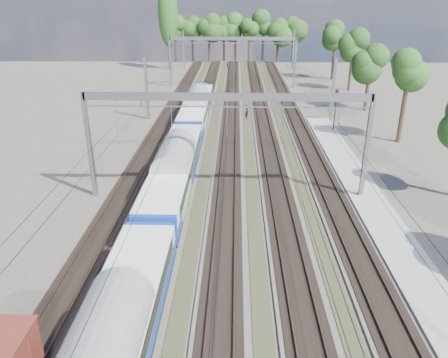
{
  "coord_description": "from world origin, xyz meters",
  "views": [
    {
      "loc": [
        0.71,
        -4.26,
        16.26
      ],
      "look_at": [
        -0.17,
        27.25,
        2.8
      ],
      "focal_mm": 35.0,
      "sensor_mm": 36.0,
      "label": 1
    }
  ],
  "objects_px": {
    "worker": "(247,112)",
    "signal_far": "(336,105)",
    "emu_train": "(174,166)",
    "signal_near": "(228,78)"
  },
  "relations": [
    {
      "from": "emu_train",
      "to": "worker",
      "type": "height_order",
      "value": "emu_train"
    },
    {
      "from": "emu_train",
      "to": "worker",
      "type": "bearing_deg",
      "value": 74.98
    },
    {
      "from": "worker",
      "to": "signal_far",
      "type": "relative_size",
      "value": 0.37
    },
    {
      "from": "signal_near",
      "to": "emu_train",
      "type": "bearing_deg",
      "value": -90.19
    },
    {
      "from": "emu_train",
      "to": "signal_far",
      "type": "xyz_separation_m",
      "value": [
        17.58,
        19.18,
        0.77
      ]
    },
    {
      "from": "signal_near",
      "to": "signal_far",
      "type": "bearing_deg",
      "value": -42.11
    },
    {
      "from": "emu_train",
      "to": "signal_far",
      "type": "height_order",
      "value": "signal_far"
    },
    {
      "from": "worker",
      "to": "signal_near",
      "type": "height_order",
      "value": "signal_near"
    },
    {
      "from": "worker",
      "to": "signal_near",
      "type": "bearing_deg",
      "value": 4.61
    },
    {
      "from": "emu_train",
      "to": "signal_near",
      "type": "distance_m",
      "value": 34.8
    }
  ]
}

